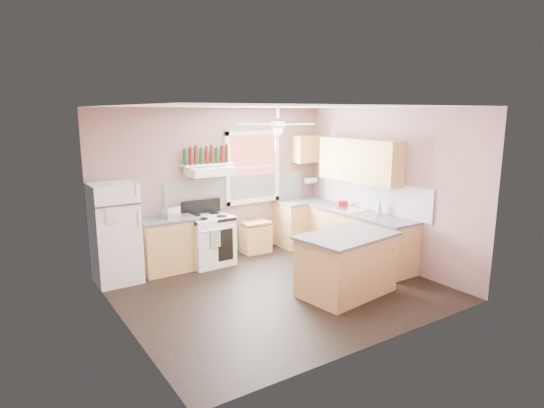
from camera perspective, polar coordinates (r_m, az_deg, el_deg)
floor at (r=6.98m, az=0.68°, el=-10.62°), size 4.50×4.50×0.00m
ceiling at (r=6.46m, az=0.74°, el=12.14°), size 4.50×4.50×0.00m
wall_back at (r=8.32m, az=-7.12°, el=2.59°), size 4.50×0.05×2.70m
wall_right at (r=8.07m, az=14.24°, el=2.04°), size 0.05×4.00×2.70m
wall_left at (r=5.67m, az=-18.74°, el=-2.16°), size 0.05×4.00×2.70m
backsplash_back at (r=8.52m, az=-4.26°, el=1.67°), size 2.90×0.03×0.55m
backsplash_right at (r=8.27m, az=12.47°, el=1.12°), size 0.03×2.60×0.55m
window_view at (r=8.60m, az=-2.54°, el=4.64°), size 1.00×0.02×1.20m
window_frame at (r=8.58m, az=-2.45°, el=4.63°), size 1.16×0.07×1.36m
refrigerator at (r=7.44m, az=-19.09°, el=-3.50°), size 0.66×0.64×1.57m
base_cabinet_left at (r=7.82m, az=-12.89°, el=-5.11°), size 0.90×0.60×0.86m
counter_left at (r=7.71m, az=-13.04°, el=-1.90°), size 0.92×0.62×0.04m
toaster at (r=7.73m, az=-12.58°, el=-1.01°), size 0.32×0.25×0.18m
stove at (r=8.01m, az=-7.87°, el=-4.53°), size 0.76×0.67×0.86m
range_hood at (r=7.94m, az=-7.78°, el=4.11°), size 0.78×0.50×0.14m
bottle_shelf at (r=8.03m, az=-8.17°, el=4.91°), size 0.90×0.26×0.03m
cart at (r=8.64m, az=-2.05°, el=-4.36°), size 0.55×0.38×0.53m
base_cabinet_corner at (r=9.14m, az=3.84°, el=-2.43°), size 1.00×0.60×0.86m
base_cabinet_right at (r=8.24m, az=10.85°, el=-4.17°), size 0.60×2.20×0.86m
counter_corner at (r=9.04m, az=3.87°, el=0.34°), size 1.02×0.62×0.04m
counter_right at (r=8.12m, az=10.92°, el=-1.13°), size 0.62×2.22×0.04m
sink at (r=8.26m, az=9.96°, el=-0.77°), size 0.55×0.45×0.03m
faucet at (r=8.35m, az=10.78°, el=-0.14°), size 0.03×0.03×0.14m
upper_cabinet_right at (r=8.21m, az=10.89°, el=5.38°), size 0.33×1.80×0.76m
upper_cabinet_corner at (r=9.12m, az=4.47°, el=6.91°), size 0.60×0.33×0.52m
paper_towel at (r=9.29m, az=4.89°, el=2.95°), size 0.26×0.12×0.12m
island at (r=6.77m, az=9.28°, el=-7.61°), size 1.43×1.01×0.86m
island_top at (r=6.63m, az=9.41°, el=-3.94°), size 1.52×1.10×0.04m
ceiling_fan_hub at (r=6.47m, az=0.73°, el=9.92°), size 0.20×0.20×0.08m
soap_bottle at (r=7.99m, az=13.28°, el=-0.34°), size 0.14×0.14×0.26m
red_caddy at (r=8.55m, az=8.81°, el=0.07°), size 0.21×0.18×0.10m
wine_bottles at (r=8.02m, az=-8.18°, el=6.05°), size 0.86×0.06×0.31m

